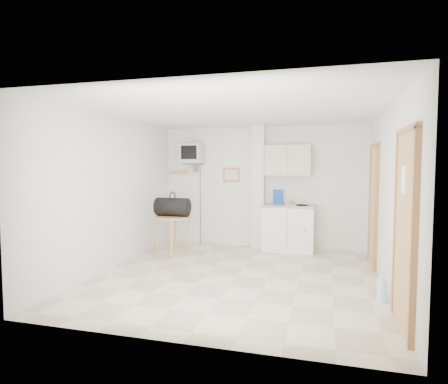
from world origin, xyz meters
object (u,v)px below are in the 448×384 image
(duffel_bag, at_px, (173,207))
(water_bottle, at_px, (382,291))
(crt_television, at_px, (192,154))
(round_table, at_px, (173,221))

(duffel_bag, relative_size, water_bottle, 1.89)
(crt_television, bearing_deg, water_bottle, -37.41)
(crt_television, distance_m, round_table, 1.63)
(round_table, distance_m, water_bottle, 3.85)
(water_bottle, bearing_deg, round_table, 154.86)
(water_bottle, bearing_deg, duffel_bag, 154.51)
(duffel_bag, distance_m, water_bottle, 3.94)
(duffel_bag, bearing_deg, crt_television, 88.78)
(crt_television, bearing_deg, round_table, -91.45)
(crt_television, relative_size, duffel_bag, 3.34)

